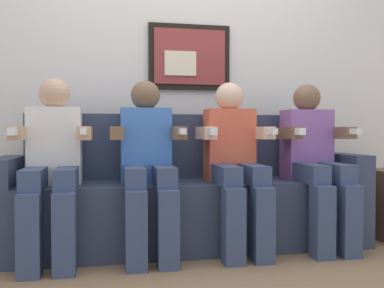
{
  "coord_description": "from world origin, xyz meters",
  "views": [
    {
      "loc": [
        -0.53,
        -2.48,
        0.78
      ],
      "look_at": [
        0.0,
        0.15,
        0.7
      ],
      "focal_mm": 39.6,
      "sensor_mm": 36.0,
      "label": 1
    }
  ],
  "objects_px": {
    "person_left_center": "(147,159)",
    "person_right_center": "(234,158)",
    "couch": "(187,200)",
    "person_leftmost": "(53,160)",
    "person_rightmost": "(315,157)"
  },
  "relations": [
    {
      "from": "couch",
      "to": "person_rightmost",
      "type": "relative_size",
      "value": 2.17
    },
    {
      "from": "person_leftmost",
      "to": "person_right_center",
      "type": "bearing_deg",
      "value": 0.0
    },
    {
      "from": "person_left_center",
      "to": "person_rightmost",
      "type": "relative_size",
      "value": 1.0
    },
    {
      "from": "couch",
      "to": "person_right_center",
      "type": "relative_size",
      "value": 2.17
    },
    {
      "from": "person_left_center",
      "to": "person_right_center",
      "type": "xyz_separation_m",
      "value": [
        0.57,
        -0.0,
        0.0
      ]
    },
    {
      "from": "person_leftmost",
      "to": "person_right_center",
      "type": "distance_m",
      "value": 1.13
    },
    {
      "from": "person_leftmost",
      "to": "person_right_center",
      "type": "relative_size",
      "value": 1.0
    },
    {
      "from": "couch",
      "to": "person_left_center",
      "type": "distance_m",
      "value": 0.44
    },
    {
      "from": "person_rightmost",
      "to": "person_left_center",
      "type": "bearing_deg",
      "value": 179.98
    },
    {
      "from": "person_leftmost",
      "to": "person_rightmost",
      "type": "distance_m",
      "value": 1.7
    },
    {
      "from": "couch",
      "to": "person_left_center",
      "type": "xyz_separation_m",
      "value": [
        -0.28,
        -0.17,
        0.29
      ]
    },
    {
      "from": "person_leftmost",
      "to": "person_rightmost",
      "type": "height_order",
      "value": "same"
    },
    {
      "from": "couch",
      "to": "person_leftmost",
      "type": "distance_m",
      "value": 0.91
    },
    {
      "from": "couch",
      "to": "person_right_center",
      "type": "distance_m",
      "value": 0.44
    },
    {
      "from": "person_left_center",
      "to": "person_right_center",
      "type": "height_order",
      "value": "same"
    }
  ]
}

